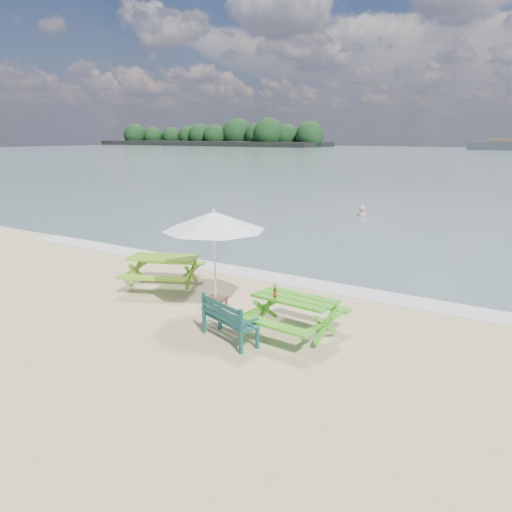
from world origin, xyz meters
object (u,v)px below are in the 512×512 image
Objects in this scene: picnic_table_left at (164,273)px; swimmer at (362,223)px; patio_umbrella at (214,221)px; beer_bottle at (275,293)px; park_bench at (230,328)px; picnic_table_right at (294,317)px; side_table at (216,304)px.

picnic_table_left is 1.40× the size of swimmer.
swimmer is at bearing 98.47° from patio_umbrella.
beer_bottle reaches higher than swimmer.
picnic_table_right is at bearing 46.13° from park_bench.
patio_umbrella reaches higher than swimmer.
patio_umbrella is at bearing 136.66° from park_bench.
side_table is at bearing -16.92° from picnic_table_left.
picnic_table_left is at bearing 151.71° from park_bench.
park_bench is 1.75m from side_table.
park_bench is at bearing -28.29° from picnic_table_left.
patio_umbrella is at bearing 165.12° from beer_bottle.
patio_umbrella is 2.24m from beer_bottle.
park_bench is at bearing -128.83° from beer_bottle.
side_table is (-2.16, 0.27, -0.22)m from picnic_table_right.
picnic_table_right reaches higher than swimmer.
picnic_table_right is at bearing -73.65° from swimmer.
swimmer is at bearing 102.35° from park_bench.
picnic_table_right is at bearing -7.17° from side_table.
side_table is 2.03m from beer_bottle.
picnic_table_right is 0.71× the size of patio_umbrella.
picnic_table_left is 4.23m from beer_bottle.
swimmer is (-3.42, 15.60, -0.55)m from park_bench.
side_table is 1.89m from patio_umbrella.
beer_bottle is at bearing 51.17° from park_bench.
park_bench reaches higher than swimmer.
picnic_table_right is 7.30× the size of beer_bottle.
swimmer is (-3.99, 14.90, -1.16)m from beer_bottle.
park_bench is 5.24× the size of beer_bottle.
patio_umbrella is 1.56× the size of swimmer.
picnic_table_left reaches higher than side_table.
patio_umbrella reaches higher than picnic_table_left.
picnic_table_right is at bearing -12.18° from picnic_table_left.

